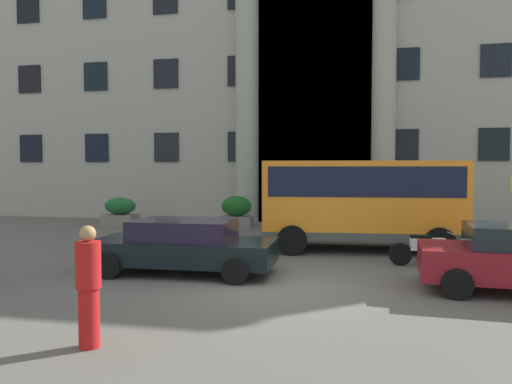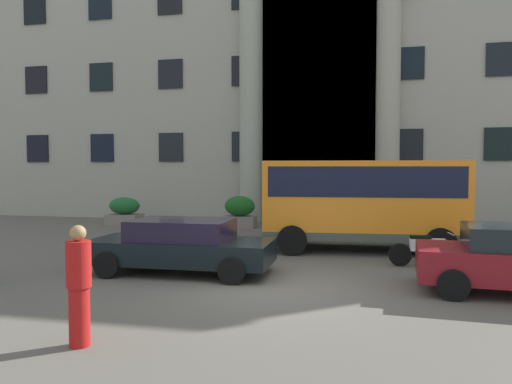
# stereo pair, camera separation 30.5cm
# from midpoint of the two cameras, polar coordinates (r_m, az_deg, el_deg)

# --- Properties ---
(ground_plane) EXTENTS (80.00, 64.00, 0.12)m
(ground_plane) POSITION_cam_midpoint_polar(r_m,az_deg,el_deg) (10.73, 1.74, -11.56)
(ground_plane) COLOR #57544B
(office_building_facade) EXTENTS (38.32, 9.78, 16.65)m
(office_building_facade) POSITION_cam_midpoint_polar(r_m,az_deg,el_deg) (28.35, 7.81, 14.39)
(office_building_facade) COLOR #9D9A8D
(office_building_facade) RESTS_ON ground_plane
(orange_minibus) EXTENTS (6.23, 3.07, 2.83)m
(orange_minibus) POSITION_cam_midpoint_polar(r_m,az_deg,el_deg) (15.78, 11.67, -0.60)
(orange_minibus) COLOR orange
(orange_minibus) RESTS_ON ground_plane
(hedge_planter_east) EXTENTS (1.42, 0.89, 1.37)m
(hedge_planter_east) POSITION_cam_midpoint_polar(r_m,az_deg,el_deg) (21.66, -2.71, -2.35)
(hedge_planter_east) COLOR slate
(hedge_planter_east) RESTS_ON ground_plane
(hedge_planter_entrance_right) EXTENTS (1.53, 1.00, 1.27)m
(hedge_planter_entrance_right) POSITION_cam_midpoint_polar(r_m,az_deg,el_deg) (23.17, -15.95, -2.24)
(hedge_planter_entrance_right) COLOR gray
(hedge_planter_entrance_right) RESTS_ON ground_plane
(parked_sedan_second) EXTENTS (4.51, 2.09, 1.33)m
(parked_sedan_second) POSITION_cam_midpoint_polar(r_m,az_deg,el_deg) (12.28, -9.16, -6.19)
(parked_sedan_second) COLOR black
(parked_sedan_second) RESTS_ON ground_plane
(scooter_by_planter) EXTENTS (2.01, 0.55, 0.89)m
(scooter_by_planter) POSITION_cam_midpoint_polar(r_m,az_deg,el_deg) (13.76, 18.62, -6.31)
(scooter_by_planter) COLOR black
(scooter_by_planter) RESTS_ON ground_plane
(motorcycle_far_end) EXTENTS (2.03, 0.56, 0.89)m
(motorcycle_far_end) POSITION_cam_midpoint_polar(r_m,az_deg,el_deg) (14.83, -14.01, -5.60)
(motorcycle_far_end) COLOR black
(motorcycle_far_end) RESTS_ON ground_plane
(pedestrian_woman_with_bag) EXTENTS (0.36, 0.36, 1.78)m
(pedestrian_woman_with_bag) POSITION_cam_midpoint_polar(r_m,az_deg,el_deg) (7.61, -20.08, -10.27)
(pedestrian_woman_with_bag) COLOR #AF1716
(pedestrian_woman_with_bag) RESTS_ON ground_plane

